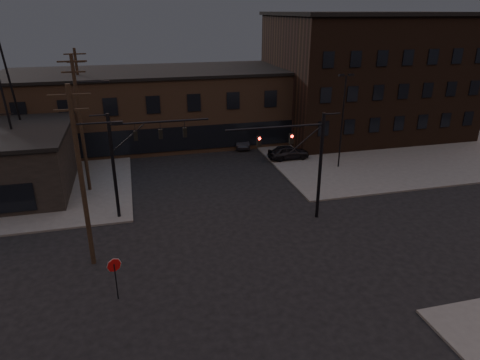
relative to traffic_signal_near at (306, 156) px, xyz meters
The scene contains 15 objects.
ground 8.56m from the traffic_signal_near, 139.97° to the right, with size 140.00×140.00×0.00m, color black.
sidewalk_ne 24.63m from the traffic_signal_near, 46.44° to the left, with size 30.00×30.00×0.15m, color #474744.
building_row 24.12m from the traffic_signal_near, 102.84° to the left, with size 40.00×12.00×8.00m, color #4D3829.
building_right 27.27m from the traffic_signal_near, 52.26° to the left, with size 22.00×16.00×14.00m, color black.
traffic_signal_near is the anchor object (origin of this frame).
traffic_signal_far 12.57m from the traffic_signal_near, 163.83° to the left, with size 7.12×0.24×8.00m.
stop_sign 15.17m from the traffic_signal_near, 154.10° to the right, with size 0.72×0.33×2.48m.
utility_pole_near 15.03m from the traffic_signal_near, behind, with size 3.70×0.28×11.00m.
utility_pole_mid 18.47m from the traffic_signal_near, 148.97° to the left, with size 3.70×0.28×11.50m.
utility_pole_far 27.33m from the traffic_signal_near, 128.10° to the left, with size 2.20×0.28×11.00m.
lot_light_a 12.21m from the traffic_signal_near, 51.18° to the left, with size 1.50×0.28×9.14m.
lot_light_b 19.92m from the traffic_signal_near, 46.74° to the left, with size 1.50×0.28×9.14m.
parked_car_lot_a 14.04m from the traffic_signal_near, 74.28° to the left, with size 1.71×4.25×1.45m, color black.
parked_car_lot_b 22.18m from the traffic_signal_near, 64.85° to the left, with size 1.82×4.47×1.30m, color silver.
car_crossing 19.21m from the traffic_signal_near, 89.56° to the left, with size 1.50×4.31×1.42m, color black.
Camera 1 is at (-6.33, -22.24, 14.60)m, focal length 32.00 mm.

